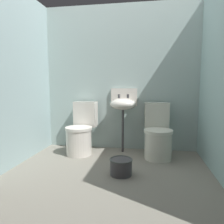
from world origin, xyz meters
TOP-DOWN VIEW (x-y plane):
  - ground_plane at (0.00, 0.00)m, footprint 2.84×2.49m
  - wall_back at (0.00, 1.10)m, footprint 2.84×0.10m
  - wall_left at (-1.27, 0.10)m, footprint 0.10×2.29m
  - toilet_left at (-0.56, 0.70)m, footprint 0.43×0.62m
  - toilet_right at (0.60, 0.70)m, footprint 0.42×0.61m
  - sink at (0.07, 0.88)m, footprint 0.42×0.35m
  - bucket at (0.15, -0.02)m, footprint 0.27×0.27m

SIDE VIEW (x-z plane):
  - ground_plane at x=0.00m, z-range -0.08..0.00m
  - bucket at x=0.15m, z-range 0.00..0.19m
  - toilet_left at x=-0.56m, z-range -0.07..0.71m
  - toilet_right at x=0.60m, z-range -0.07..0.71m
  - sink at x=0.07m, z-range 0.26..1.25m
  - wall_back at x=0.00m, z-range 0.00..2.30m
  - wall_left at x=-1.27m, z-range 0.00..2.30m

